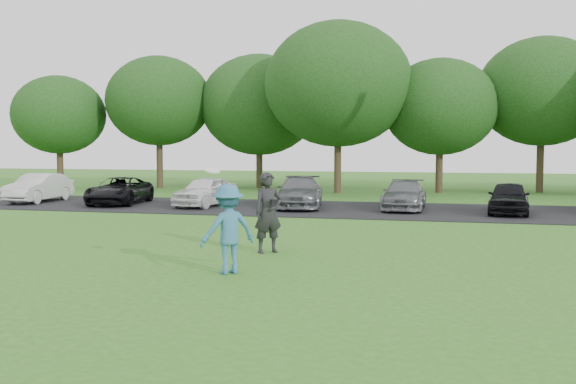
% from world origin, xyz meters
% --- Properties ---
extents(ground, '(100.00, 100.00, 0.00)m').
position_xyz_m(ground, '(0.00, 0.00, 0.00)').
color(ground, '#32671D').
rests_on(ground, ground).
extents(parking_lot, '(32.00, 6.50, 0.03)m').
position_xyz_m(parking_lot, '(0.00, 13.00, 0.01)').
color(parking_lot, black).
rests_on(parking_lot, ground).
extents(frisbee_player, '(1.18, 1.18, 1.95)m').
position_xyz_m(frisbee_player, '(-0.36, 0.45, 0.82)').
color(frisbee_player, teal).
rests_on(frisbee_player, ground).
extents(camera_bystander, '(0.77, 0.73, 1.77)m').
position_xyz_m(camera_bystander, '(-0.29, 2.87, 0.89)').
color(camera_bystander, black).
rests_on(camera_bystander, ground).
extents(parked_cars, '(27.82, 4.78, 1.19)m').
position_xyz_m(parked_cars, '(-0.18, 12.98, 0.60)').
color(parked_cars, silver).
rests_on(parked_cars, parking_lot).
extents(tree_row, '(42.39, 9.85, 8.64)m').
position_xyz_m(tree_row, '(1.51, 22.76, 4.91)').
color(tree_row, '#38281C').
rests_on(tree_row, ground).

